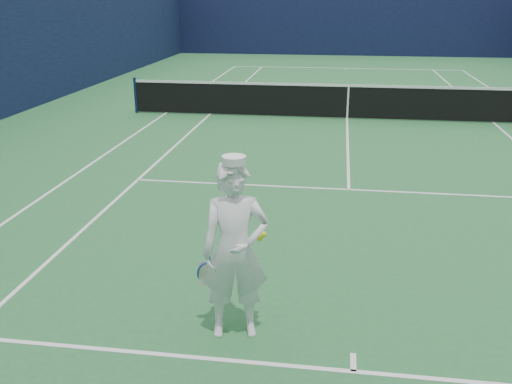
{
  "coord_description": "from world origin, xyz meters",
  "views": [
    {
      "loc": [
        -0.27,
        -16.63,
        3.49
      ],
      "look_at": [
        -1.26,
        -9.86,
        1.09
      ],
      "focal_mm": 40.0,
      "sensor_mm": 36.0,
      "label": 1
    }
  ],
  "objects": [
    {
      "name": "ground",
      "position": [
        0.0,
        0.0,
        0.0
      ],
      "size": [
        80.0,
        80.0,
        0.0
      ],
      "primitive_type": "plane",
      "color": "#276835",
      "rests_on": "ground"
    },
    {
      "name": "tennis_net",
      "position": [
        0.0,
        0.0,
        0.55
      ],
      "size": [
        12.88,
        0.09,
        1.07
      ],
      "color": "#141E4C",
      "rests_on": "ground"
    },
    {
      "name": "windscreen_fence",
      "position": [
        0.0,
        0.0,
        2.0
      ],
      "size": [
        20.12,
        36.12,
        4.0
      ],
      "color": "#0E1333",
      "rests_on": "ground"
    },
    {
      "name": "court_markings",
      "position": [
        0.0,
        0.0,
        0.0
      ],
      "size": [
        11.03,
        23.83,
        0.01
      ],
      "color": "white",
      "rests_on": "ground"
    },
    {
      "name": "tennis_player",
      "position": [
        -1.26,
        -11.36,
        0.97
      ],
      "size": [
        0.87,
        0.61,
        1.99
      ],
      "rotation": [
        0.0,
        0.0,
        0.23
      ],
      "color": "white",
      "rests_on": "ground"
    }
  ]
}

